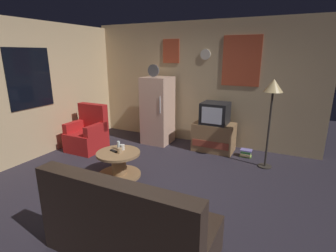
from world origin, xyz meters
The scene contains 15 objects.
ground_plane centered at (0.00, 0.00, 0.00)m, with size 12.00×12.00×0.00m, color #2D2833.
wall_with_art centered at (0.01, 2.45, 1.34)m, with size 5.20×0.12×2.67m.
wall_left_with_window centered at (-2.55, 0.00, 1.30)m, with size 0.12×5.20×2.60m.
fridge centered at (-0.78, 1.95, 0.75)m, with size 0.60×0.62×1.77m.
tv_stand centered at (0.53, 2.01, 0.30)m, with size 0.84×0.53×0.59m.
crt_tv centered at (0.54, 2.01, 0.81)m, with size 0.54×0.51×0.44m.
standing_lamp centered at (1.62, 1.60, 1.36)m, with size 0.32×0.32×1.59m.
coffee_table centered at (-0.55, 0.14, 0.21)m, with size 0.72×0.72×0.43m.
wine_glass centered at (-0.61, 0.24, 0.50)m, with size 0.05×0.05×0.15m, color silver.
mug_ceramic_white centered at (-0.55, 0.26, 0.47)m, with size 0.08×0.08×0.09m, color silver.
mug_ceramic_tan centered at (-0.50, 0.11, 0.47)m, with size 0.08×0.08×0.09m, color tan.
remote_control centered at (-0.63, 0.13, 0.44)m, with size 0.15×0.04×0.02m, color black.
armchair centered at (-1.90, 0.89, 0.34)m, with size 0.68×0.68×0.96m.
couch centered at (0.60, -1.24, 0.31)m, with size 1.70×0.80×0.92m.
book_stack centered at (1.23, 1.94, 0.07)m, with size 0.22×0.18×0.15m.
Camera 1 is at (1.93, -3.06, 2.00)m, focal length 27.54 mm.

